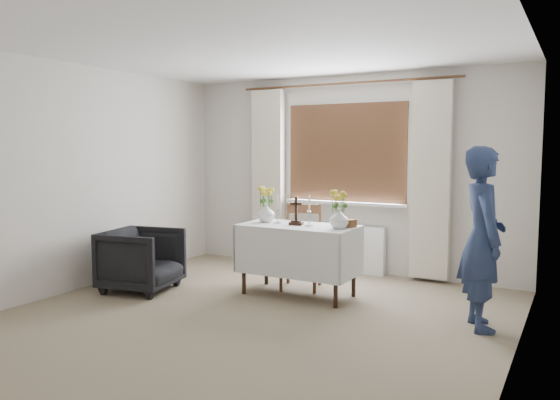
% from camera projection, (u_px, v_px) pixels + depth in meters
% --- Properties ---
extents(ground, '(5.00, 5.00, 0.00)m').
position_uv_depth(ground, '(239.00, 324.00, 4.91)').
color(ground, gray).
rests_on(ground, ground).
extents(altar_table, '(1.24, 0.64, 0.76)m').
position_uv_depth(altar_table, '(298.00, 260.00, 5.84)').
color(altar_table, white).
rests_on(altar_table, ground).
extents(wooden_chair, '(0.54, 0.54, 0.95)m').
position_uv_depth(wooden_chair, '(301.00, 247.00, 6.12)').
color(wooden_chair, brown).
rests_on(wooden_chair, ground).
extents(armchair, '(0.89, 0.87, 0.69)m').
position_uv_depth(armchair, '(142.00, 260.00, 6.04)').
color(armchair, black).
rests_on(armchair, ground).
extents(person, '(0.59, 0.69, 1.60)m').
position_uv_depth(person, '(482.00, 238.00, 4.73)').
color(person, navy).
rests_on(person, ground).
extents(radiator, '(1.10, 0.10, 0.60)m').
position_uv_depth(radiator, '(343.00, 248.00, 6.99)').
color(radiator, white).
rests_on(radiator, ground).
extents(wooden_cross, '(0.16, 0.13, 0.30)m').
position_uv_depth(wooden_cross, '(296.00, 211.00, 5.80)').
color(wooden_cross, black).
rests_on(wooden_cross, altar_table).
extents(candlestick_left, '(0.10, 0.10, 0.31)m').
position_uv_depth(candlestick_left, '(277.00, 209.00, 5.89)').
color(candlestick_left, silver).
rests_on(candlestick_left, altar_table).
extents(candlestick_right, '(0.12, 0.12, 0.33)m').
position_uv_depth(candlestick_right, '(309.00, 211.00, 5.70)').
color(candlestick_right, silver).
rests_on(candlestick_right, altar_table).
extents(flower_vase_left, '(0.25, 0.25, 0.21)m').
position_uv_depth(flower_vase_left, '(266.00, 213.00, 6.04)').
color(flower_vase_left, silver).
rests_on(flower_vase_left, altar_table).
extents(flower_vase_right, '(0.24, 0.24, 0.20)m').
position_uv_depth(flower_vase_right, '(339.00, 219.00, 5.54)').
color(flower_vase_right, silver).
rests_on(flower_vase_right, altar_table).
extents(wicker_basket, '(0.27, 0.27, 0.08)m').
position_uv_depth(wicker_basket, '(346.00, 223.00, 5.69)').
color(wicker_basket, brown).
rests_on(wicker_basket, altar_table).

